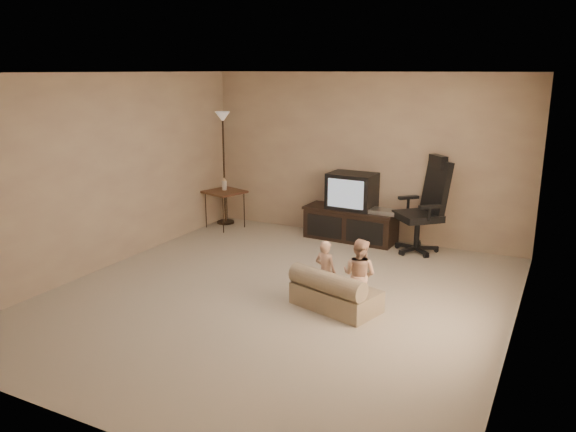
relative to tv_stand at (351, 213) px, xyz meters
name	(u,v)px	position (x,y,z in m)	size (l,w,h in m)	color
floor	(278,297)	(0.06, -2.49, -0.43)	(5.50, 5.50, 0.00)	beige
room_shell	(277,166)	(0.06, -2.49, 1.09)	(5.50, 5.50, 5.50)	white
tv_stand	(351,213)	(0.00, 0.00, 0.00)	(1.46, 0.59, 1.03)	black
office_chair	(423,218)	(1.11, -0.08, 0.07)	(0.90, 0.90, 1.38)	black
side_table	(225,192)	(-2.10, -0.29, 0.17)	(0.69, 0.69, 0.83)	brown
floor_lamp	(223,143)	(-2.24, -0.07, 0.94)	(0.29, 0.29, 1.87)	black
child_sofa	(333,293)	(0.75, -2.51, -0.24)	(1.04, 0.76, 0.46)	tan
toddler_left	(325,272)	(0.60, -2.38, -0.07)	(0.26, 0.19, 0.72)	#DFAA8B
toddler_right	(359,275)	(1.00, -2.41, -0.03)	(0.39, 0.21, 0.80)	#DFAA8B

